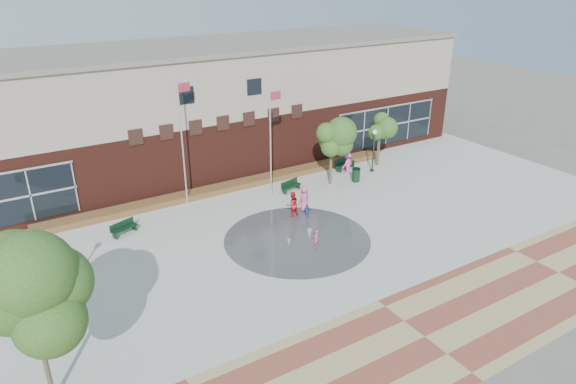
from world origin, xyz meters
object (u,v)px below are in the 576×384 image
bench_left (124,231)px  child_splash (316,239)px  tree_big_left (28,292)px  trash_can (356,175)px  flagpole_right (271,138)px  flagpole_left (182,136)px

bench_left → child_splash: 11.21m
bench_left → tree_big_left: (-5.64, -11.23, 4.38)m
trash_can → child_splash: (-7.93, -6.41, 0.02)m
flagpole_right → tree_big_left: (-15.51, -11.12, 0.36)m
flagpole_left → tree_big_left: flagpole_left is taller
flagpole_left → trash_can: bearing=-28.4°
tree_big_left → child_splash: tree_big_left is taller
flagpole_right → bench_left: (-9.87, 0.11, -4.02)m
bench_left → trash_can: trash_can is taller
flagpole_left → bench_left: size_ratio=4.98×
bench_left → child_splash: child_splash is taller
flagpole_right → trash_can: 7.74m
bench_left → flagpole_right: bearing=-21.2°
bench_left → tree_big_left: tree_big_left is taller
tree_big_left → child_splash: 15.46m
flagpole_left → flagpole_right: 5.60m
flagpole_left → child_splash: 10.90m
flagpole_right → bench_left: 10.66m
flagpole_left → bench_left: (-4.79, -2.23, -4.39)m
flagpole_right → child_splash: bearing=-108.7°
flagpole_left → flagpole_right: flagpole_left is taller
trash_can → tree_big_left: (-22.25, -10.54, 4.13)m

